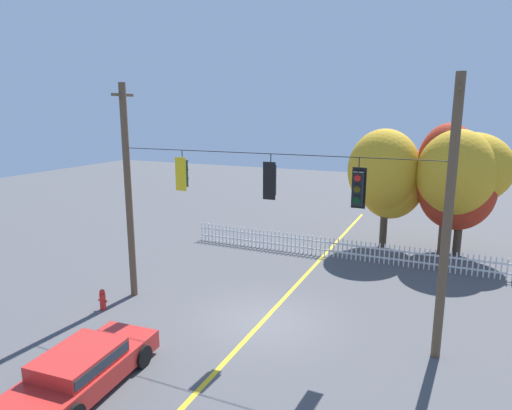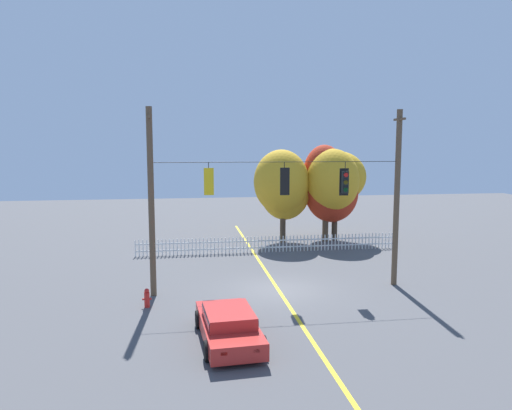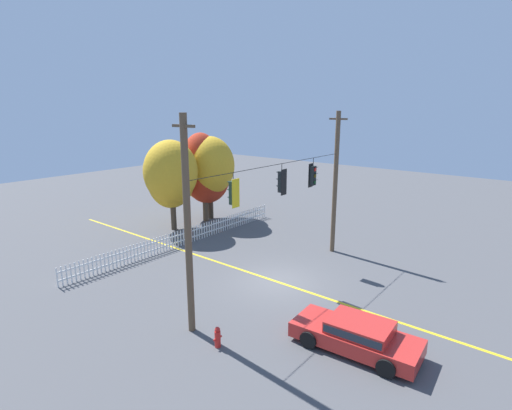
{
  "view_description": "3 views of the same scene",
  "coord_description": "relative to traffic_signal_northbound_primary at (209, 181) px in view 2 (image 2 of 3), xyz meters",
  "views": [
    {
      "loc": [
        5.66,
        -13.31,
        7.24
      ],
      "look_at": [
        -0.68,
        0.91,
        3.94
      ],
      "focal_mm": 31.19,
      "sensor_mm": 36.0,
      "label": 1
    },
    {
      "loc": [
        -4.25,
        -21.21,
        6.62
      ],
      "look_at": [
        -0.9,
        0.9,
        3.86
      ],
      "focal_mm": 33.82,
      "sensor_mm": 36.0,
      "label": 2
    },
    {
      "loc": [
        -14.82,
        -10.64,
        8.43
      ],
      "look_at": [
        -0.74,
        0.76,
        3.97
      ],
      "focal_mm": 27.76,
      "sensor_mm": 36.0,
      "label": 3
    }
  ],
  "objects": [
    {
      "name": "ground",
      "position": [
        3.15,
        0.01,
        -5.06
      ],
      "size": [
        80.0,
        80.0,
        0.0
      ],
      "primitive_type": "plane",
      "color": "#4C4C4F"
    },
    {
      "name": "traffic_signal_southbound_primary",
      "position": [
        6.24,
        0.02,
        -0.1
      ],
      "size": [
        0.43,
        0.38,
        1.57
      ],
      "color": "black"
    },
    {
      "name": "autumn_maple_mid",
      "position": [
        8.85,
        10.82,
        -1.18
      ],
      "size": [
        3.9,
        3.41,
        6.68
      ],
      "color": "brown",
      "rests_on": "ground"
    },
    {
      "name": "fire_hydrant",
      "position": [
        -2.67,
        -1.56,
        -4.67
      ],
      "size": [
        0.38,
        0.22,
        0.8
      ],
      "color": "red",
      "rests_on": "ground"
    },
    {
      "name": "signal_support_span",
      "position": [
        3.15,
        0.01,
        -0.85
      ],
      "size": [
        11.55,
        1.1,
        8.27
      ],
      "color": "brown",
      "rests_on": "ground"
    },
    {
      "name": "autumn_maple_near_fence",
      "position": [
        5.62,
        10.93,
        -1.11
      ],
      "size": [
        4.02,
        3.69,
        6.36
      ],
      "color": "#473828",
      "rests_on": "ground"
    },
    {
      "name": "traffic_signal_northbound_primary",
      "position": [
        0.0,
        0.0,
        0.0
      ],
      "size": [
        0.43,
        0.38,
        1.43
      ],
      "color": "black"
    },
    {
      "name": "white_picket_fence",
      "position": [
        4.11,
        7.86,
        -4.55
      ],
      "size": [
        16.32,
        0.06,
        1.01
      ],
      "color": "white",
      "rests_on": "ground"
    },
    {
      "name": "lane_centerline_stripe",
      "position": [
        3.15,
        0.01,
        -5.06
      ],
      "size": [
        0.16,
        36.0,
        0.01
      ],
      "primitive_type": "cube",
      "color": "gold",
      "rests_on": "ground"
    },
    {
      "name": "autumn_oak_far_east",
      "position": [
        9.15,
        11.03,
        -0.94
      ],
      "size": [
        4.53,
        4.42,
        6.42
      ],
      "color": "#473828",
      "rests_on": "ground"
    },
    {
      "name": "traffic_signal_eastbound_side",
      "position": [
        3.39,
        -0.0,
        -0.03
      ],
      "size": [
        0.43,
        0.38,
        1.48
      ],
      "color": "black"
    },
    {
      "name": "parked_car",
      "position": [
        0.32,
        -5.52,
        -4.46
      ],
      "size": [
        2.18,
        4.6,
        1.15
      ],
      "color": "red",
      "rests_on": "ground"
    }
  ]
}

